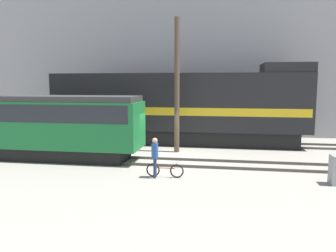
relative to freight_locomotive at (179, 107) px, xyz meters
The scene contains 9 objects.
ground_plane 5.14m from the freight_locomotive, 92.71° to the right, with size 120.00×120.00×0.00m, color gray.
track_near 6.24m from the freight_locomotive, 92.11° to the right, with size 60.00×1.51×0.14m.
track_far 2.43m from the freight_locomotive, behind, with size 60.00×1.51×0.14m.
building_backdrop 7.50m from the freight_locomotive, 91.77° to the left, with size 39.56×6.00×11.01m.
freight_locomotive is the anchor object (origin of this frame).
streetcar 9.59m from the freight_locomotive, 143.12° to the right, with size 12.71×2.54×3.42m.
bicycle 8.55m from the freight_locomotive, 86.97° to the right, with size 1.66×0.44×0.67m.
person 8.52m from the freight_locomotive, 89.81° to the right, with size 0.23×0.36×1.75m.
utility_pole_left 3.22m from the freight_locomotive, 85.71° to the right, with size 0.31×0.31×7.83m.
Camera 1 is at (3.04, -17.43, 4.04)m, focal length 35.00 mm.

